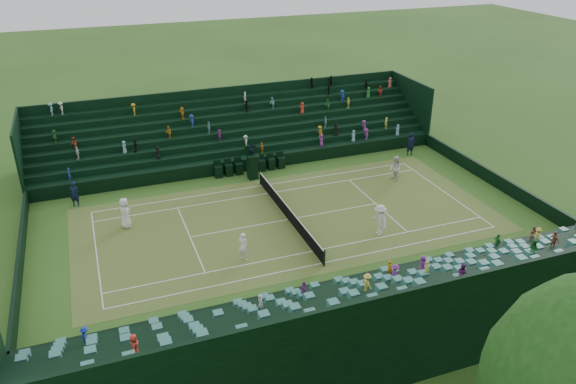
{
  "coord_description": "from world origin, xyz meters",
  "views": [
    {
      "loc": [
        29.84,
        -11.16,
        17.52
      ],
      "look_at": [
        0.0,
        0.0,
        2.0
      ],
      "focal_mm": 35.0,
      "sensor_mm": 36.0,
      "label": 1
    }
  ],
  "objects_px": {
    "player_near_east": "(243,246)",
    "player_far_west": "(395,169)",
    "player_near_west": "(125,213)",
    "umpire_chair": "(252,164)",
    "player_far_east": "(380,220)",
    "tennis_net": "(288,213)"
  },
  "relations": [
    {
      "from": "player_near_west",
      "to": "player_far_east",
      "type": "distance_m",
      "value": 15.82
    },
    {
      "from": "player_near_east",
      "to": "player_far_east",
      "type": "height_order",
      "value": "player_far_east"
    },
    {
      "from": "player_near_west",
      "to": "player_near_east",
      "type": "bearing_deg",
      "value": -152.96
    },
    {
      "from": "tennis_net",
      "to": "player_far_east",
      "type": "bearing_deg",
      "value": 51.01
    },
    {
      "from": "player_near_east",
      "to": "player_far_east",
      "type": "bearing_deg",
      "value": -134.69
    },
    {
      "from": "tennis_net",
      "to": "umpire_chair",
      "type": "height_order",
      "value": "umpire_chair"
    },
    {
      "from": "player_near_east",
      "to": "player_far_west",
      "type": "distance_m",
      "value": 15.03
    },
    {
      "from": "player_near_west",
      "to": "player_near_east",
      "type": "height_order",
      "value": "player_near_west"
    },
    {
      "from": "tennis_net",
      "to": "player_far_east",
      "type": "height_order",
      "value": "player_far_east"
    },
    {
      "from": "tennis_net",
      "to": "player_near_east",
      "type": "distance_m",
      "value": 5.36
    },
    {
      "from": "player_near_east",
      "to": "tennis_net",
      "type": "bearing_deg",
      "value": -92.15
    },
    {
      "from": "player_near_west",
      "to": "player_far_west",
      "type": "relative_size",
      "value": 1.05
    },
    {
      "from": "tennis_net",
      "to": "player_near_east",
      "type": "relative_size",
      "value": 6.69
    },
    {
      "from": "tennis_net",
      "to": "player_near_west",
      "type": "xyz_separation_m",
      "value": [
        -2.69,
        -9.88,
        0.47
      ]
    },
    {
      "from": "tennis_net",
      "to": "umpire_chair",
      "type": "relative_size",
      "value": 4.19
    },
    {
      "from": "tennis_net",
      "to": "player_far_east",
      "type": "relative_size",
      "value": 5.76
    },
    {
      "from": "umpire_chair",
      "to": "player_far_west",
      "type": "distance_m",
      "value": 10.59
    },
    {
      "from": "tennis_net",
      "to": "player_far_west",
      "type": "distance_m",
      "value": 10.0
    },
    {
      "from": "umpire_chair",
      "to": "player_near_west",
      "type": "xyz_separation_m",
      "value": [
        4.32,
        -9.67,
        -0.19
      ]
    },
    {
      "from": "player_near_east",
      "to": "player_far_west",
      "type": "relative_size",
      "value": 0.91
    },
    {
      "from": "umpire_chair",
      "to": "tennis_net",
      "type": "bearing_deg",
      "value": 1.71
    },
    {
      "from": "player_far_east",
      "to": "player_far_west",
      "type": "bearing_deg",
      "value": 138.66
    }
  ]
}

